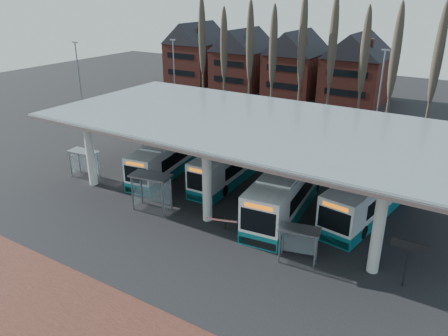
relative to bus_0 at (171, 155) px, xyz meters
The scene contains 16 objects.
ground 12.01m from the bus_0, 46.36° to the right, with size 140.00×140.00×0.00m, color black.
station_canopy 9.24m from the bus_0, ahead, with size 32.00×16.00×6.34m.
poplar_row 26.73m from the bus_0, 71.36° to the left, with size 45.10×1.10×14.50m.
townhouse_row 36.44m from the bus_0, 102.01° to the left, with size 36.80×10.30×12.25m.
lamp_post_a 17.01m from the bus_0, 126.16° to the left, with size 0.80×0.16×10.17m.
lamp_post_b 22.78m from the bus_0, 50.70° to the left, with size 0.80×0.16×10.17m.
lamp_post_d 18.96m from the bus_0, 163.17° to the left, with size 0.80×0.16×10.17m.
bus_0 is the anchor object (origin of this frame).
bus_1 6.07m from the bus_0, 15.53° to the left, with size 2.98×11.68×3.22m.
bus_2 12.51m from the bus_0, ahead, with size 4.14×13.20×3.61m.
bus_3 18.17m from the bus_0, ahead, with size 4.44×12.41×3.38m.
shelter_0 7.68m from the bus_0, 136.88° to the right, with size 2.79×1.59×2.48m.
shelter_1 7.80m from the bus_0, 61.88° to the right, with size 3.32×2.04×2.88m.
shelter_2 17.61m from the bus_0, 25.12° to the right, with size 2.74×1.80×2.34m.
info_sign_0 23.08m from the bus_0, 16.81° to the right, with size 1.99×0.15×2.97m.
barrier 12.29m from the bus_0, 34.91° to the right, with size 2.17×0.95×1.12m.
Camera 1 is at (16.04, -20.97, 15.84)m, focal length 35.00 mm.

